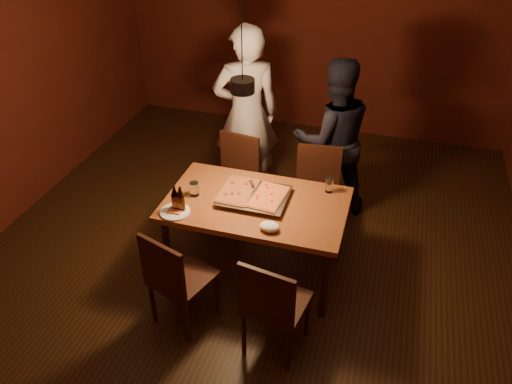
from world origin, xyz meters
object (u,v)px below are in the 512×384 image
(beer_bottle_a, at_px, (175,199))
(diner_dark, at_px, (333,139))
(chair_far_right, at_px, (317,184))
(chair_near_right, at_px, (272,300))
(plate_slice, at_px, (175,212))
(pendant_lamp, at_px, (242,84))
(dining_table, at_px, (256,209))
(chair_far_left, at_px, (235,171))
(diner_white, at_px, (246,114))
(beer_bottle_b, at_px, (181,199))
(pizza_tray, at_px, (255,197))
(chair_near_left, at_px, (174,274))

(beer_bottle_a, bearing_deg, diner_dark, 54.62)
(chair_far_right, distance_m, chair_near_right, 1.57)
(plate_slice, distance_m, pendant_lamp, 1.16)
(chair_far_right, relative_size, pendant_lamp, 0.44)
(dining_table, bearing_deg, diner_dark, 69.12)
(chair_far_left, distance_m, diner_dark, 1.01)
(chair_far_left, relative_size, diner_dark, 0.30)
(plate_slice, distance_m, diner_white, 1.57)
(dining_table, distance_m, beer_bottle_b, 0.64)
(chair_far_left, distance_m, diner_white, 0.62)
(beer_bottle_a, height_order, diner_dark, diner_dark)
(pizza_tray, bearing_deg, chair_near_left, -117.40)
(diner_white, height_order, pendant_lamp, pendant_lamp)
(chair_far_left, xyz_separation_m, chair_near_right, (0.80, -1.57, 0.00))
(dining_table, bearing_deg, pizza_tray, 124.60)
(chair_far_left, bearing_deg, plate_slice, 90.62)
(dining_table, bearing_deg, chair_far_right, 62.50)
(chair_near_left, xyz_separation_m, pizza_tray, (0.39, 0.81, 0.24))
(chair_near_right, bearing_deg, pizza_tray, 123.70)
(beer_bottle_b, relative_size, diner_dark, 0.14)
(pendant_lamp, bearing_deg, pizza_tray, 15.39)
(pizza_tray, bearing_deg, pendant_lamp, -166.44)
(chair_far_left, bearing_deg, diner_white, -77.60)
(chair_far_left, relative_size, chair_near_left, 0.91)
(chair_near_left, bearing_deg, beer_bottle_a, 128.83)
(beer_bottle_b, bearing_deg, plate_slice, -141.59)
(chair_far_left, bearing_deg, chair_near_left, 99.31)
(chair_far_left, height_order, pendant_lamp, pendant_lamp)
(beer_bottle_a, xyz_separation_m, beer_bottle_b, (0.05, -0.00, 0.00))
(chair_near_left, height_order, pendant_lamp, pendant_lamp)
(chair_near_left, bearing_deg, diner_white, 110.39)
(beer_bottle_a, bearing_deg, dining_table, 26.32)
(chair_near_right, bearing_deg, beer_bottle_a, 159.99)
(chair_far_left, height_order, plate_slice, chair_far_left)
(dining_table, xyz_separation_m, chair_near_right, (0.37, -0.83, -0.14))
(chair_near_left, relative_size, beer_bottle_a, 2.37)
(chair_near_left, bearing_deg, beer_bottle_b, 123.41)
(chair_far_left, xyz_separation_m, plate_slice, (-0.15, -1.07, 0.22))
(beer_bottle_a, relative_size, diner_dark, 0.14)
(chair_far_left, height_order, chair_near_left, same)
(dining_table, bearing_deg, beer_bottle_a, -153.68)
(diner_dark, bearing_deg, chair_near_right, 63.80)
(chair_far_right, xyz_separation_m, pendant_lamp, (-0.49, -0.73, 1.22))
(chair_far_left, relative_size, beer_bottle_b, 2.12)
(chair_far_right, bearing_deg, diner_dark, -104.54)
(chair_near_left, distance_m, diner_dark, 2.13)
(dining_table, height_order, beer_bottle_b, beer_bottle_b)
(chair_near_right, bearing_deg, beer_bottle_b, 158.71)
(chair_near_right, relative_size, diner_white, 0.26)
(diner_white, distance_m, pendant_lamp, 1.52)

